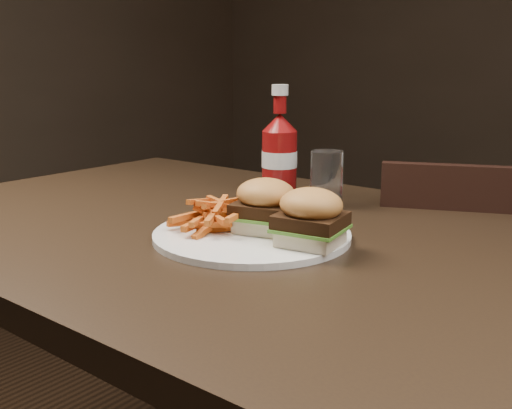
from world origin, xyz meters
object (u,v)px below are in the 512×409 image
Objects in this scene: chair_far at (461,335)px; tumbler at (327,177)px; ketchup_bottle at (279,166)px; plate at (252,235)px; dining_table at (222,233)px.

tumbler reaches higher than chair_far.
chair_far is 4.00× the size of tumbler.
ketchup_bottle reaches higher than chair_far.
chair_far is 0.51m from tumbler.
chair_far is 0.65m from plate.
ketchup_bottle is (-0.04, 0.22, 0.08)m from dining_table.
ketchup_bottle is at bearing 172.27° from tumbler.
chair_far is at bearing 63.89° from dining_table.
tumbler is at bearing -7.73° from ketchup_bottle.
ketchup_bottle is at bearing 20.12° from chair_far.
tumbler is (0.12, -0.02, -0.01)m from ketchup_bottle.
plate reaches higher than chair_far.
dining_table is at bearing 40.07° from chair_far.
dining_table is at bearing 157.18° from plate.
chair_far is (0.25, 0.50, -0.30)m from dining_table.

